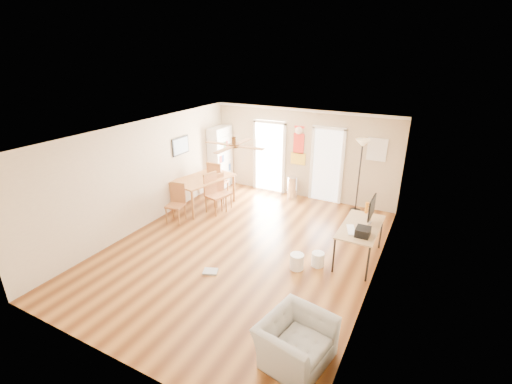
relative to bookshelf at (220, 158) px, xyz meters
The scene contains 30 objects.
floor 4.07m from the bookshelf, 50.06° to the right, with size 7.00×7.00×0.00m, color brown.
ceiling 4.28m from the bookshelf, 50.06° to the right, with size 5.50×7.00×0.00m, color silver, non-canonical shape.
wall_back 2.60m from the bookshelf, 10.48° to the left, with size 5.50×0.04×2.60m, color beige, non-canonical shape.
wall_front 7.01m from the bookshelf, 68.77° to the right, with size 5.50×0.04×2.60m, color beige, non-canonical shape.
wall_left 3.06m from the bookshelf, 94.01° to the right, with size 0.04×7.00×2.60m, color beige, non-canonical shape.
wall_right 6.10m from the bookshelf, 29.82° to the right, with size 0.04×7.00×2.60m, color beige, non-canonical shape.
crown_molding 4.26m from the bookshelf, 50.06° to the right, with size 5.50×7.00×0.08m, color white, non-canonical shape.
kitchen_doorway 1.56m from the bookshelf, 16.98° to the left, with size 0.90×0.10×2.10m, color white, non-canonical shape.
bathroom_doorway 3.32m from the bookshelf, ahead, with size 0.80×0.10×2.10m, color white, non-canonical shape.
wall_decal 2.52m from the bookshelf, 10.55° to the left, with size 0.46×0.03×1.10m, color red.
ac_grille 4.67m from the bookshelf, ahead, with size 0.50×0.04×0.60m, color white.
framed_poster 1.80m from the bookshelf, 96.56° to the right, with size 0.04×0.66×0.48m, color black.
ceiling_fan 4.44m from the bookshelf, 52.70° to the right, with size 1.24×1.24×0.20m, color #593819, non-canonical shape.
bookshelf is the anchor object (origin of this frame).
dining_table 1.64m from the bookshelf, 75.50° to the right, with size 1.00×1.66×0.83m, color #AA6C37, non-canonical shape.
dining_chair_right_a 1.73m from the bookshelf, 55.68° to the right, with size 0.39×0.39×0.95m, color brown, non-canonical shape.
dining_chair_right_b 1.99m from the bookshelf, 61.16° to the right, with size 0.44×0.44×1.07m, color #A96A36, non-canonical shape.
dining_chair_near 2.71m from the bookshelf, 82.77° to the right, with size 0.41×0.41×1.00m, color #A06433, non-canonical shape.
dining_chair_far 1.02m from the bookshelf, 61.78° to the right, with size 0.47×0.47×1.13m, color #A96B36, non-canonical shape.
trash_can 2.47m from the bookshelf, ahead, with size 0.30×0.30×0.65m, color silver.
torchiere_lamp 4.27m from the bookshelf, ahead, with size 0.38×0.38×2.00m, color black, non-canonical shape.
computer_desk 5.41m from the bookshelf, 25.08° to the right, with size 0.73×1.47×0.79m, color tan, non-canonical shape.
imac 5.42m from the bookshelf, 22.35° to the right, with size 0.08×0.61×0.56m, color black, non-canonical shape.
keyboard 5.38m from the bookshelf, 28.26° to the right, with size 0.14×0.44×0.02m, color white.
printer 5.66m from the bookshelf, 28.12° to the right, with size 0.27×0.31×0.16m, color black.
orange_bottle 5.09m from the bookshelf, 18.16° to the right, with size 0.08×0.08×0.25m, color orange.
wastebasket_a 5.17m from the bookshelf, 34.54° to the right, with size 0.26×0.26×0.30m, color white.
wastebasket_b 5.08m from the bookshelf, 39.56° to the right, with size 0.28×0.28×0.32m, color white.
floor_cloth 4.86m from the bookshelf, 59.78° to the right, with size 0.28×0.22×0.04m, color gray.
armchair 7.12m from the bookshelf, 48.65° to the right, with size 1.00×0.88×0.65m, color #A8A8A3.
Camera 1 is at (3.45, -5.97, 4.15)m, focal length 25.05 mm.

